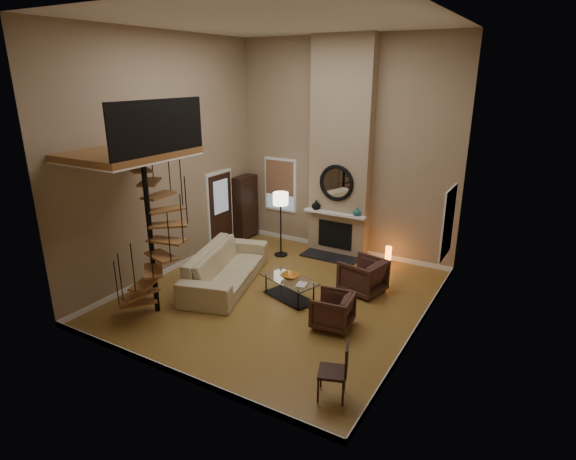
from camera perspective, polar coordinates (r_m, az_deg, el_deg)
The scene contains 33 objects.
ground at distance 10.24m, azimuth -1.14°, elevation -8.09°, with size 6.00×6.50×0.01m, color #A67C35.
back_wall at distance 12.18m, azimuth 6.87°, elevation 9.77°, with size 6.00×0.02×5.50m, color #998062.
front_wall at distance 6.85m, azimuth -15.58°, elevation 2.27°, with size 6.00×0.02×5.50m, color #998062.
left_wall at distance 11.17m, azimuth -14.65°, elevation 8.51°, with size 0.02×6.50×5.50m, color #998062.
right_wall at distance 8.21m, azimuth 16.99°, elevation 4.79°, with size 0.02×6.50×5.50m, color #998062.
ceiling at distance 9.19m, azimuth -1.38°, elevation 24.22°, with size 6.00×6.50×0.01m, color silver.
baseboard_back at distance 12.86m, azimuth 6.40°, elevation -2.16°, with size 6.00×0.02×0.12m, color white.
baseboard_front at distance 8.01m, azimuth -13.81°, elevation -16.49°, with size 6.00×0.02×0.12m, color white.
baseboard_left at distance 11.91m, azimuth -13.56°, elevation -4.33°, with size 0.02×6.50×0.12m, color white.
baseboard_right at distance 9.20m, azimuth 15.33°, elevation -11.68°, with size 0.02×6.50×0.12m, color white.
chimney_breast at distance 12.01m, azimuth 6.50°, elevation 9.66°, with size 1.60×0.38×5.50m, color #988063.
hearth at distance 12.30m, azimuth 5.11°, elevation -3.30°, with size 1.50×0.60×0.04m, color black.
firebox at distance 12.36m, azimuth 5.75°, elevation -0.58°, with size 0.95×0.02×0.72m, color black.
mantel at distance 12.11m, azimuth 5.69°, elevation 1.99°, with size 1.70×0.18×0.06m, color white.
mirror_frame at distance 11.96m, azimuth 5.93°, elevation 5.74°, with size 0.94×0.94×0.10m, color black.
mirror_disc at distance 11.97m, azimuth 5.95°, elevation 5.74°, with size 0.80×0.80×0.01m, color white.
vase_left at distance 12.33m, azimuth 3.47°, elevation 3.10°, with size 0.24×0.24×0.25m, color black.
vase_right at distance 11.88m, azimuth 8.42°, elevation 2.23°, with size 0.20×0.20×0.21m, color #19565A.
window_back at distance 13.22m, azimuth -0.96°, elevation 5.62°, with size 1.02×0.06×1.52m.
window_right at distance 10.40m, azimuth 18.94°, elevation 0.98°, with size 0.06×1.02×1.52m.
entry_door at distance 12.83m, azimuth -8.29°, elevation 2.37°, with size 0.10×1.05×2.16m.
loft at distance 9.19m, azimuth -18.48°, elevation 9.15°, with size 1.70×2.20×1.09m.
spiral_stair at distance 9.33m, azimuth -16.46°, elevation 0.27°, with size 1.47×1.47×4.06m.
hutch at distance 13.51m, azimuth -5.28°, elevation 2.88°, with size 0.37×0.79×1.77m, color black.
sofa at distance 10.78m, azimuth -7.62°, elevation -4.49°, with size 2.95×1.15×0.86m, color tan.
armchair_near at distance 10.41m, azimuth 9.50°, elevation -5.71°, with size 0.85×0.87×0.79m, color #462820.
armchair_far at distance 8.94m, azimuth 5.88°, elevation -9.84°, with size 0.72×0.74×0.67m, color #462820.
coffee_table at distance 10.02m, azimuth 0.16°, elevation -6.87°, with size 1.40×1.00×0.46m.
bowl at distance 9.97m, azimuth 0.31°, elevation -5.65°, with size 0.39×0.39×0.10m, color orange.
book at distance 9.67m, azimuth 1.52°, elevation -6.69°, with size 0.21×0.27×0.03m, color gray.
floor_lamp at distance 11.99m, azimuth -0.91°, elevation 3.22°, with size 0.40×0.40×1.71m.
accent_lamp at distance 11.91m, azimuth 12.14°, elevation -3.23°, with size 0.15×0.15×0.54m, color orange.
side_chair at distance 7.12m, azimuth 6.15°, elevation -16.40°, with size 0.53×0.51×0.92m.
Camera 1 is at (4.78, -7.80, 4.60)m, focal length 29.08 mm.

